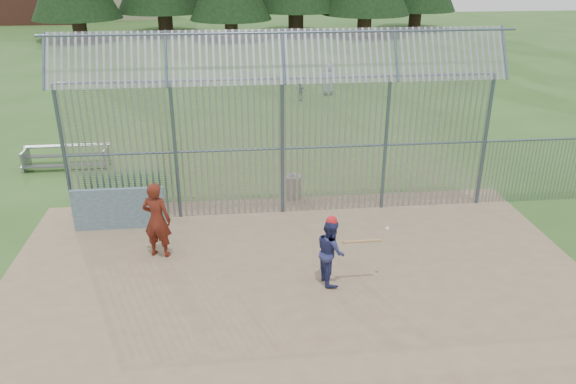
{
  "coord_description": "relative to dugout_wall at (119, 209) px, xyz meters",
  "views": [
    {
      "loc": [
        -1.44,
        -11.54,
        7.19
      ],
      "look_at": [
        0.0,
        2.0,
        1.3
      ],
      "focal_mm": 35.0,
      "sensor_mm": 36.0,
      "label": 1
    }
  ],
  "objects": [
    {
      "name": "ground",
      "position": [
        4.6,
        -2.9,
        -0.62
      ],
      "size": [
        120.0,
        120.0,
        0.0
      ],
      "primitive_type": "plane",
      "color": "#2D511E",
      "rests_on": "ground"
    },
    {
      "name": "bg_kid_seated",
      "position": [
        6.82,
        13.89,
        -0.13
      ],
      "size": [
        0.62,
        0.46,
        0.97
      ],
      "primitive_type": "imported",
      "rotation": [
        0.0,
        0.0,
        2.68
      ],
      "color": "slate",
      "rests_on": "ground"
    },
    {
      "name": "batter",
      "position": [
        5.33,
        -3.31,
        0.19
      ],
      "size": [
        0.71,
        0.85,
        1.59
      ],
      "primitive_type": "imported",
      "rotation": [
        0.0,
        0.0,
        1.72
      ],
      "color": "navy",
      "rests_on": "dirt_infield"
    },
    {
      "name": "dirt_infield",
      "position": [
        4.6,
        -3.4,
        -0.61
      ],
      "size": [
        14.0,
        10.0,
        0.02
      ],
      "primitive_type": "cube",
      "color": "#756047",
      "rests_on": "ground"
    },
    {
      "name": "bg_kid_standing",
      "position": [
        8.45,
        15.02,
        0.23
      ],
      "size": [
        0.93,
        0.72,
        1.69
      ],
      "primitive_type": "imported",
      "rotation": [
        0.0,
        0.0,
        3.38
      ],
      "color": "slate",
      "rests_on": "ground"
    },
    {
      "name": "batting_gear",
      "position": [
        5.5,
        -3.34,
        0.87
      ],
      "size": [
        1.44,
        0.32,
        0.64
      ],
      "color": "red",
      "rests_on": "ground"
    },
    {
      "name": "backstop_fence",
      "position": [
        6.41,
        0.53,
        1.74
      ],
      "size": [
        20.09,
        0.81,
        5.3
      ],
      "color": "#47566B",
      "rests_on": "ground"
    },
    {
      "name": "onlooker",
      "position": [
        1.24,
        -1.64,
        0.39
      ],
      "size": [
        0.84,
        0.68,
        1.99
      ],
      "primitive_type": "imported",
      "rotation": [
        0.0,
        0.0,
        2.83
      ],
      "color": "maroon",
      "rests_on": "dirt_infield"
    },
    {
      "name": "trash_can",
      "position": [
        5.02,
        1.62,
        -0.24
      ],
      "size": [
        0.56,
        0.56,
        0.82
      ],
      "color": "gray",
      "rests_on": "ground"
    },
    {
      "name": "bleacher",
      "position": [
        -2.72,
        5.16,
        -0.21
      ],
      "size": [
        3.0,
        0.95,
        0.72
      ],
      "color": "slate",
      "rests_on": "ground"
    },
    {
      "name": "dugout_wall",
      "position": [
        0.0,
        0.0,
        0.0
      ],
      "size": [
        2.5,
        0.12,
        1.2
      ],
      "primitive_type": "cube",
      "color": "#38566B",
      "rests_on": "dirt_infield"
    }
  ]
}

